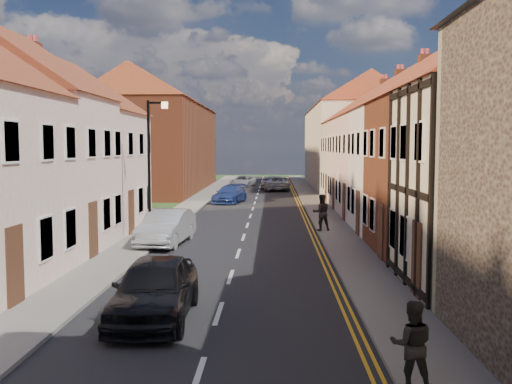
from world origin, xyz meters
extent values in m
cube|color=black|center=(0.00, 30.00, 0.01)|extent=(7.00, 90.00, 0.02)
cube|color=slate|center=(-4.40, 30.00, 0.06)|extent=(1.80, 90.00, 0.12)
cube|color=slate|center=(4.40, 30.00, 0.06)|extent=(1.80, 90.00, 0.12)
cube|color=brown|center=(9.30, 18.10, 3.00)|extent=(8.00, 5.80, 6.00)
cube|color=brown|center=(9.30, 15.80, 8.20)|extent=(0.60, 0.60, 1.60)
cube|color=white|center=(9.30, 23.50, 3.00)|extent=(8.00, 5.00, 6.00)
cube|color=brown|center=(9.30, 21.60, 8.20)|extent=(0.60, 0.60, 1.60)
cube|color=#FDDAC8|center=(9.30, 28.90, 3.00)|extent=(8.00, 5.80, 6.00)
cube|color=brown|center=(9.30, 26.60, 8.20)|extent=(0.60, 0.60, 1.60)
cube|color=#FDDAC8|center=(9.30, 34.30, 3.00)|extent=(8.00, 5.00, 6.00)
cube|color=brown|center=(9.30, 32.40, 8.20)|extent=(0.60, 0.60, 1.60)
cube|color=#E8E6C3|center=(9.30, 39.70, 3.00)|extent=(8.00, 5.80, 6.00)
cube|color=brown|center=(9.30, 37.40, 8.20)|extent=(0.60, 0.60, 1.60)
cube|color=#FDDAC8|center=(-9.30, 18.05, 3.05)|extent=(8.00, 5.50, 6.10)
cube|color=#FDDAC8|center=(-9.30, 23.85, 2.90)|extent=(8.00, 6.10, 5.80)
cube|color=brown|center=(-9.30, 21.40, 8.00)|extent=(0.60, 0.60, 1.60)
cube|color=#E8E6C3|center=(9.30, 55.00, 4.00)|extent=(8.00, 24.00, 8.00)
cube|color=brown|center=(-9.30, 50.00, 4.00)|extent=(8.00, 24.00, 8.00)
cylinder|color=black|center=(-3.90, 20.00, 3.12)|extent=(0.12, 0.12, 6.00)
cube|color=black|center=(-3.55, 20.00, 6.02)|extent=(0.70, 0.08, 0.08)
cube|color=#FFD899|center=(-3.20, 20.00, 5.92)|extent=(0.25, 0.15, 0.28)
imported|color=black|center=(-1.50, 9.50, 0.76)|extent=(1.88, 4.51, 1.53)
imported|color=silver|center=(-3.20, 20.03, 0.74)|extent=(1.99, 4.65, 1.49)
imported|color=navy|center=(-1.86, 38.09, 0.65)|extent=(2.65, 4.72, 1.29)
imported|color=#B8BAC1|center=(-1.77, 55.22, 0.58)|extent=(2.84, 4.49, 1.16)
imported|color=black|center=(3.70, 5.43, 0.88)|extent=(0.80, 0.66, 1.51)
imported|color=silver|center=(1.50, 50.00, 0.69)|extent=(2.92, 5.19, 1.37)
imported|color=black|center=(3.70, 23.53, 1.00)|extent=(0.96, 0.80, 1.77)
camera|label=1|loc=(1.36, -3.98, 4.20)|focal=40.00mm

